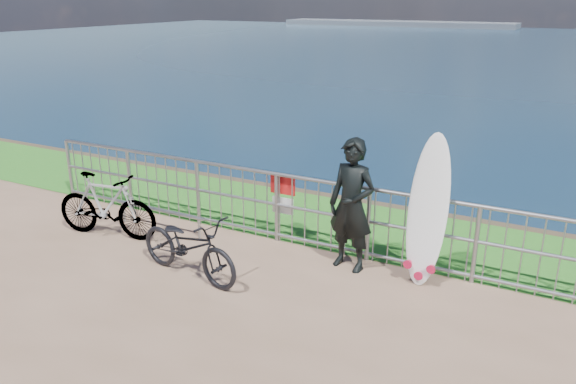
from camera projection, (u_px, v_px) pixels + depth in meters
The scene contains 8 objects.
grass_strip at pixel (333, 222), 9.59m from camera, with size 120.00×120.00×0.00m, color #236C1D.
seascape at pixel (396, 26), 151.16m from camera, with size 260.00×260.00×5.00m.
railing at pixel (306, 212), 8.48m from camera, with size 10.06×0.10×1.13m.
surfer at pixel (352, 205), 7.71m from camera, with size 0.69×0.45×1.88m, color black.
surfboard at pixel (427, 216), 7.35m from camera, with size 0.54×0.48×2.03m.
bicycle_near at pixel (188, 246), 7.60m from camera, with size 0.61×1.75×0.92m, color black.
bicycle_far at pixel (106, 205), 8.87m from camera, with size 0.50×1.76×1.06m, color black.
bike_rack at pixel (160, 212), 9.20m from camera, with size 1.78×0.05×0.37m.
Camera 1 is at (3.43, -5.53, 3.66)m, focal length 35.00 mm.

